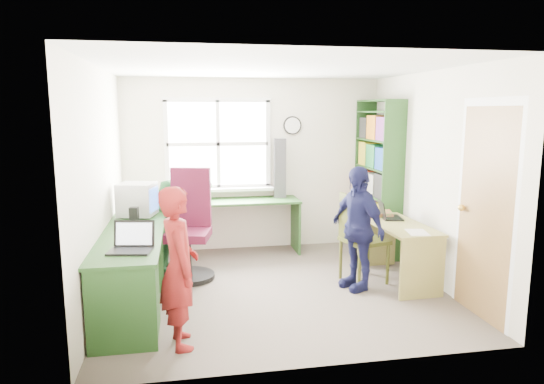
# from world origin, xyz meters

# --- Properties ---
(room) EXTENTS (3.64, 3.44, 2.44)m
(room) POSITION_xyz_m (0.01, 0.10, 1.22)
(room) COLOR #4B433B
(room) RESTS_ON ground
(l_desk) EXTENTS (2.38, 2.95, 0.75)m
(l_desk) POSITION_xyz_m (-1.31, -0.28, 0.46)
(l_desk) COLOR #244B1E
(l_desk) RESTS_ON ground
(right_desk) EXTENTS (0.58, 1.19, 0.68)m
(right_desk) POSITION_xyz_m (1.43, 0.01, 0.49)
(right_desk) COLOR olive
(right_desk) RESTS_ON ground
(bookshelf) EXTENTS (0.30, 1.02, 2.10)m
(bookshelf) POSITION_xyz_m (1.65, 1.19, 1.00)
(bookshelf) COLOR #244B1E
(bookshelf) RESTS_ON ground
(swivel_chair) EXTENTS (0.71, 0.71, 1.29)m
(swivel_chair) POSITION_xyz_m (-0.93, 0.58, 0.55)
(swivel_chair) COLOR black
(swivel_chair) RESTS_ON ground
(wooden_chair) EXTENTS (0.54, 0.54, 1.03)m
(wooden_chair) POSITION_xyz_m (0.96, 0.03, 0.56)
(wooden_chair) COLOR #3D4015
(wooden_chair) RESTS_ON ground
(crt_monitor) EXTENTS (0.47, 0.44, 0.39)m
(crt_monitor) POSITION_xyz_m (-1.51, 0.62, 0.95)
(crt_monitor) COLOR #BAB9BF
(crt_monitor) RESTS_ON l_desk
(laptop_left) EXTENTS (0.41, 0.36, 0.25)m
(laptop_left) POSITION_xyz_m (-1.44, -0.80, 0.81)
(laptop_left) COLOR black
(laptop_left) RESTS_ON l_desk
(laptop_right) EXTENTS (0.31, 0.35, 0.21)m
(laptop_right) POSITION_xyz_m (1.42, 0.29, 0.73)
(laptop_right) COLOR black
(laptop_right) RESTS_ON right_desk
(speaker_a) EXTENTS (0.10, 0.10, 0.18)m
(speaker_a) POSITION_xyz_m (-1.52, 0.25, 0.84)
(speaker_a) COLOR black
(speaker_a) RESTS_ON l_desk
(speaker_b) EXTENTS (0.11, 0.11, 0.20)m
(speaker_b) POSITION_xyz_m (-1.50, 0.80, 0.85)
(speaker_b) COLOR black
(speaker_b) RESTS_ON l_desk
(cd_tower) EXTENTS (0.18, 0.17, 0.83)m
(cd_tower) POSITION_xyz_m (0.34, 1.53, 1.16)
(cd_tower) COLOR black
(cd_tower) RESTS_ON l_desk
(game_box) EXTENTS (0.33, 0.33, 0.05)m
(game_box) POSITION_xyz_m (1.39, 0.45, 0.71)
(game_box) COLOR red
(game_box) RESTS_ON right_desk
(paper_a) EXTENTS (0.32, 0.38, 0.00)m
(paper_a) POSITION_xyz_m (-1.44, -0.32, 0.75)
(paper_a) COLOR beige
(paper_a) RESTS_ON l_desk
(paper_b) EXTENTS (0.25, 0.32, 0.00)m
(paper_b) POSITION_xyz_m (1.45, -0.41, 0.68)
(paper_b) COLOR beige
(paper_b) RESTS_ON right_desk
(potted_plant) EXTENTS (0.16, 0.14, 0.27)m
(potted_plant) POSITION_xyz_m (-0.68, 1.40, 0.89)
(potted_plant) COLOR #296833
(potted_plant) RESTS_ON l_desk
(person_red) EXTENTS (0.40, 0.54, 1.36)m
(person_red) POSITION_xyz_m (-1.03, -1.14, 0.68)
(person_red) COLOR maroon
(person_red) RESTS_ON ground
(person_green) EXTENTS (0.47, 0.58, 1.12)m
(person_green) POSITION_xyz_m (-1.15, 0.94, 0.56)
(person_green) COLOR #286531
(person_green) RESTS_ON ground
(person_navy) EXTENTS (0.59, 0.87, 1.37)m
(person_navy) POSITION_xyz_m (0.88, -0.13, 0.69)
(person_navy) COLOR #13153E
(person_navy) RESTS_ON ground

